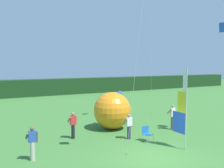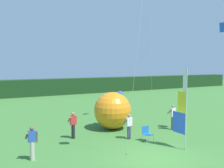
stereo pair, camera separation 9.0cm
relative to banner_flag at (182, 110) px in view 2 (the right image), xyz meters
name	(u,v)px [view 2 (the right image)]	position (x,y,z in m)	size (l,w,h in m)	color
ground_plane	(154,158)	(-2.23, -0.44, -2.10)	(120.00, 120.00, 0.00)	#3D7533
distant_treeline	(34,88)	(-2.23, 27.52, -0.89)	(80.00, 2.40, 2.42)	#193819
banner_flag	(182,110)	(0.00, 0.00, 0.00)	(0.06, 1.03, 4.38)	#B7B7BC
person_near_banner	(129,126)	(-1.60, 2.80, -1.27)	(0.55, 0.48, 1.56)	#2D334C
person_mid_field	(173,116)	(2.28, 3.20, -1.16)	(0.55, 0.48, 1.76)	brown
person_far_left	(73,124)	(-4.57, 4.57, -1.22)	(0.55, 0.48, 1.65)	black
person_far_right	(32,142)	(-7.51, 2.12, -1.22)	(0.55, 0.48, 1.65)	#B7B2A3
inflatable_balloon	(113,110)	(-1.31, 5.43, -0.77)	(2.64, 2.64, 2.69)	orange
folding_chair	(147,133)	(-0.92, 1.92, -1.59)	(0.51, 0.51, 0.89)	#BCBCC1
kite_blue_box_1	(224,28)	(4.18, 0.72, 4.79)	(1.28, 2.15, 7.26)	brown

